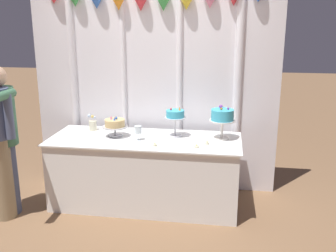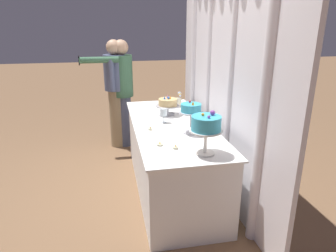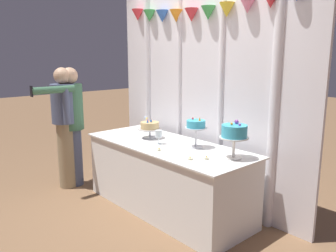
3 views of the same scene
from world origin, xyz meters
TOP-DOWN VIEW (x-y plane):
  - ground_plane at (0.00, 0.00)m, footprint 24.00×24.00m
  - draped_curtain at (0.01, 0.63)m, footprint 2.87×0.16m
  - cake_table at (0.00, 0.10)m, footprint 2.04×0.80m
  - cake_display_leftmost at (-0.33, 0.13)m, footprint 0.28×0.28m
  - cake_display_center at (0.31, 0.23)m, footprint 0.23×0.23m
  - cake_display_rightmost at (0.81, 0.21)m, footprint 0.27×0.27m
  - wine_glass at (-0.06, 0.03)m, footprint 0.08×0.08m
  - flower_vase at (-0.66, 0.33)m, footprint 0.11×0.09m
  - tealight_far_left at (0.16, -0.14)m, footprint 0.04×0.04m
  - tealight_near_left at (0.57, -0.12)m, footprint 0.05×0.05m
  - tealight_near_right at (0.67, -0.00)m, footprint 0.04×0.04m
  - guest_man_pink_jacket at (-1.37, -0.43)m, footprint 0.46×0.38m
  - guest_man_dark_suit at (-1.37, -0.34)m, footprint 0.46×0.74m

SIDE VIEW (x-z plane):
  - ground_plane at x=0.00m, z-range 0.00..0.00m
  - cake_table at x=0.00m, z-range 0.00..0.76m
  - tealight_near_left at x=0.57m, z-range 0.75..0.78m
  - tealight_near_right at x=0.67m, z-range 0.75..0.78m
  - tealight_far_left at x=0.16m, z-range 0.75..0.78m
  - flower_vase at x=-0.66m, z-range 0.73..0.92m
  - guest_man_pink_jacket at x=-1.37m, z-range 0.08..1.63m
  - wine_glass at x=-0.06m, z-range 0.79..0.94m
  - guest_man_dark_suit at x=-1.37m, z-range 0.09..1.64m
  - cake_display_leftmost at x=-0.33m, z-range 0.77..1.00m
  - cake_display_center at x=0.31m, z-range 0.82..1.14m
  - cake_display_rightmost at x=0.81m, z-range 0.82..1.18m
  - draped_curtain at x=0.01m, z-range 0.09..2.57m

